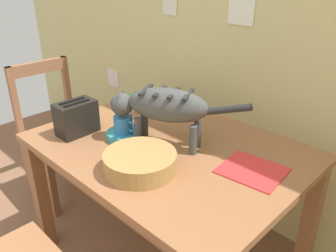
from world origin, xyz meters
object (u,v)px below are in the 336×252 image
at_px(magazine, 252,170).
at_px(wooden_chair_far, 57,133).
at_px(wicker_basket, 140,162).
at_px(cat, 163,107).
at_px(toaster, 76,118).
at_px(coffee_mug, 124,124).
at_px(saucer_bowl, 124,135).
at_px(dining_table, 168,160).
at_px(book_stack, 141,101).

xyz_separation_m(magazine, wooden_chair_far, (-1.44, -0.14, -0.28)).
xyz_separation_m(wicker_basket, wooden_chair_far, (-1.10, 0.19, -0.32)).
bearing_deg(cat, toaster, 92.49).
bearing_deg(coffee_mug, saucer_bowl, -180.00).
bearing_deg(wooden_chair_far, dining_table, 95.56).
bearing_deg(book_stack, cat, -29.29).
bearing_deg(dining_table, magazine, 11.11).
distance_m(cat, magazine, 0.49).
distance_m(coffee_mug, wooden_chair_far, 0.90).
relative_size(coffee_mug, book_stack, 0.66).
bearing_deg(dining_table, cat, -140.87).
xyz_separation_m(coffee_mug, toaster, (-0.22, -0.13, 0.01)).
distance_m(book_stack, toaster, 0.47).
height_order(book_stack, wicker_basket, wicker_basket).
distance_m(cat, wicker_basket, 0.29).
height_order(cat, saucer_bowl, cat).
xyz_separation_m(coffee_mug, wooden_chair_far, (-0.82, 0.05, -0.36)).
bearing_deg(book_stack, wicker_basket, -41.87).
xyz_separation_m(toaster, wooden_chair_far, (-0.60, 0.18, -0.36)).
relative_size(dining_table, magazine, 4.98).
bearing_deg(dining_table, toaster, -150.83).
bearing_deg(wooden_chair_far, saucer_bowl, 88.89).
height_order(cat, wicker_basket, cat).
xyz_separation_m(wicker_basket, toaster, (-0.50, 0.01, 0.04)).
distance_m(cat, wooden_chair_far, 1.11).
relative_size(saucer_bowl, coffee_mug, 1.29).
relative_size(cat, book_stack, 2.97).
distance_m(dining_table, toaster, 0.51).
distance_m(cat, book_stack, 0.52).
distance_m(wicker_basket, wooden_chair_far, 1.16).
relative_size(cat, magazine, 2.38).
distance_m(magazine, toaster, 0.90).
bearing_deg(book_stack, magazine, -9.46).
bearing_deg(wooden_chair_far, wicker_basket, 82.65).
bearing_deg(wooden_chair_far, coffee_mug, 88.91).
xyz_separation_m(book_stack, wooden_chair_far, (-0.57, -0.29, -0.32)).
xyz_separation_m(magazine, book_stack, (-0.87, 0.15, 0.03)).
height_order(wicker_basket, wooden_chair_far, wooden_chair_far).
relative_size(cat, coffee_mug, 4.50).
distance_m(dining_table, wicker_basket, 0.29).
relative_size(book_stack, toaster, 1.03).
relative_size(saucer_bowl, toaster, 0.87).
relative_size(cat, wicker_basket, 1.96).
bearing_deg(book_stack, coffee_mug, -53.15).
bearing_deg(magazine, toaster, -165.32).
relative_size(magazine, wicker_basket, 0.83).
height_order(coffee_mug, magazine, coffee_mug).
bearing_deg(magazine, wicker_basket, -142.56).
bearing_deg(wicker_basket, wooden_chair_far, 170.33).
xyz_separation_m(dining_table, magazine, (0.42, 0.08, 0.09)).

